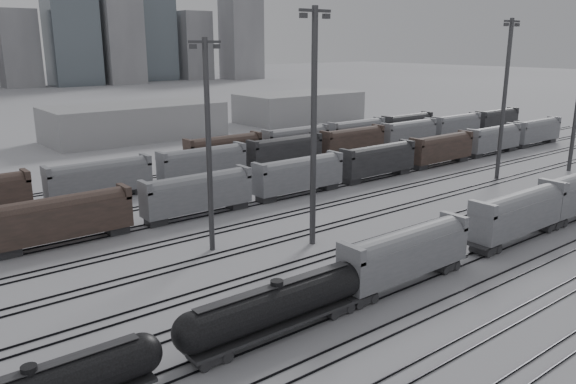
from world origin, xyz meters
TOP-DOWN VIEW (x-y plane):
  - ground at (0.00, 0.00)m, footprint 900.00×900.00m
  - tracks at (0.00, 17.50)m, footprint 220.00×71.50m
  - tank_car_b at (-19.61, 1.00)m, footprint 17.61×2.93m
  - hopper_car_a at (-4.64, 1.00)m, footprint 14.99×2.98m
  - hopper_car_b at (14.98, 1.00)m, footprint 15.88×3.16m
  - light_mast_b at (-13.98, 20.15)m, footprint 3.61×0.58m
  - light_mast_c at (-4.06, 14.86)m, footprint 4.11×0.66m
  - light_mast_d at (40.51, 19.44)m, footprint 4.11×0.66m
  - bg_string_near at (8.00, 32.00)m, footprint 151.00×3.00m
  - bg_string_mid at (18.00, 48.00)m, footprint 151.00×3.00m
  - bg_string_far at (35.50, 56.00)m, footprint 66.00×3.00m
  - warehouse_mid at (10.00, 95.00)m, footprint 40.00×18.00m
  - warehouse_right at (60.00, 95.00)m, footprint 35.00×18.00m

SIDE VIEW (x-z plane):
  - ground at x=0.00m, z-range 0.00..0.00m
  - tracks at x=0.00m, z-range 0.00..0.16m
  - tank_car_b at x=-19.61m, z-range 0.34..4.69m
  - bg_string_far at x=35.50m, z-range 0.00..5.60m
  - bg_string_near at x=8.00m, z-range 0.00..5.60m
  - bg_string_mid at x=18.00m, z-range 0.00..5.60m
  - hopper_car_a at x=-4.64m, z-range 0.63..5.99m
  - hopper_car_b at x=14.98m, z-range 0.67..6.35m
  - warehouse_mid at x=10.00m, z-range 0.00..8.00m
  - warehouse_right at x=60.00m, z-range 0.00..8.00m
  - light_mast_b at x=-13.98m, z-range 0.69..23.22m
  - light_mast_c at x=-4.06m, z-range 0.78..26.45m
  - light_mast_d at x=40.51m, z-range 0.78..26.49m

